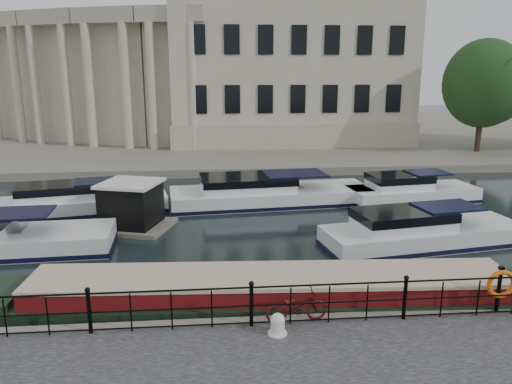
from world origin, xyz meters
TOP-DOWN VIEW (x-y plane):
  - ground_plane at (0.00, 0.00)m, footprint 160.00×160.00m
  - far_bank at (0.00, 39.00)m, footprint 120.00×42.00m
  - railing at (0.00, -2.25)m, footprint 24.14×0.14m
  - civic_building at (-1.00, 34.71)m, footprint 53.55×31.84m
  - bicycle at (1.18, -2.15)m, footprint 1.68×0.77m
  - mooring_bollard at (0.61, -2.72)m, footprint 0.49×0.49m
  - life_ring_post at (6.64, -2.17)m, footprint 0.80×0.21m
  - narrowboat at (0.71, -0.55)m, footprint 17.28×3.19m
  - harbour_hut at (-4.49, 7.86)m, footprint 3.94×3.58m
  - cabin_cruisers at (-0.36, 8.62)m, footprint 27.92×10.94m

SIDE VIEW (x-z plane):
  - ground_plane at x=0.00m, z-range 0.00..0.00m
  - far_bank at x=0.00m, z-range 0.00..0.55m
  - narrowboat at x=0.71m, z-range -0.45..1.18m
  - cabin_cruisers at x=-0.36m, z-range -0.63..1.36m
  - mooring_bollard at x=0.61m, z-range 0.53..1.08m
  - harbour_hut at x=-4.49m, z-range -0.15..2.05m
  - bicycle at x=1.18m, z-range 0.55..1.40m
  - railing at x=0.00m, z-range 0.59..1.81m
  - life_ring_post at x=6.64m, z-range 0.71..2.02m
  - civic_building at x=-1.00m, z-range -1.39..15.46m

